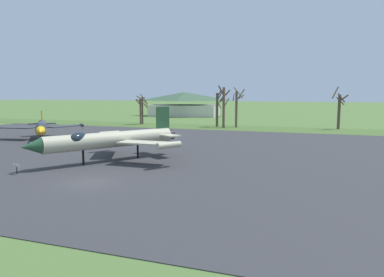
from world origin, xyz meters
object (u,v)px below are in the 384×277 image
object	(u,v)px
info_placard_rear_left	(32,145)
jet_fighter_rear_left	(41,127)
info_placard_front_left	(17,168)
visitor_building	(185,104)
jet_fighter_front_left	(110,139)

from	to	relation	value
info_placard_rear_left	jet_fighter_rear_left	bearing A→B (deg)	124.15
info_placard_front_left	visitor_building	xyz separation A→B (m)	(-15.95, 86.59, 3.25)
jet_fighter_rear_left	jet_fighter_front_left	bearing A→B (deg)	-31.43
jet_fighter_front_left	info_placard_front_left	size ratio (longest dim) A/B	15.91
visitor_building	jet_fighter_rear_left	bearing A→B (deg)	-89.70
jet_fighter_front_left	visitor_building	world-z (taller)	visitor_building
jet_fighter_rear_left	info_placard_rear_left	bearing A→B (deg)	-55.85
info_placard_rear_left	visitor_building	distance (m)	73.83
jet_fighter_rear_left	info_placard_front_left	bearing A→B (deg)	-53.06
jet_fighter_front_left	jet_fighter_rear_left	distance (m)	23.89
jet_fighter_front_left	info_placard_rear_left	xyz separation A→B (m)	(-15.16, 4.75, -1.94)
info_placard_front_left	jet_fighter_rear_left	xyz separation A→B (m)	(-15.60, 20.75, 1.46)
info_placard_front_left	jet_fighter_front_left	bearing A→B (deg)	60.02
info_placard_front_left	visitor_building	distance (m)	88.11
info_placard_front_left	info_placard_rear_left	size ratio (longest dim) A/B	1.16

